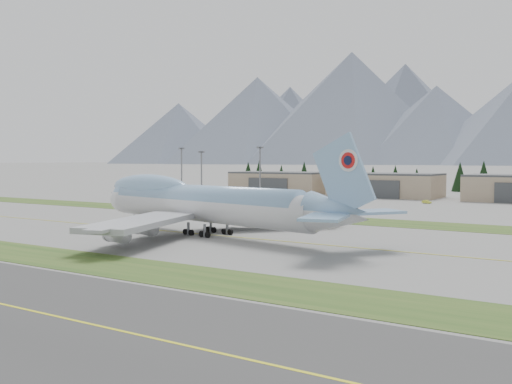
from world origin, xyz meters
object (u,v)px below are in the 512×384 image
Objects in this scene: service_vehicle_a at (316,199)px; service_vehicle_b at (427,204)px; boeing_747_freighter at (202,203)px; hangar_left at (281,182)px; hangar_center at (385,185)px.

service_vehicle_b reaches higher than service_vehicle_a.
hangar_left is at bearing 125.36° from boeing_747_freighter.
service_vehicle_a is 47.44m from service_vehicle_b.
hangar_left is at bearing 137.94° from service_vehicle_a.
service_vehicle_b is at bearing 93.52° from boeing_747_freighter.
service_vehicle_a is at bearing 116.09° from boeing_747_freighter.
boeing_747_freighter is 1.72× the size of hangar_center.
boeing_747_freighter is at bearing -66.19° from hangar_left.
service_vehicle_b is (82.76, -31.30, -5.39)m from hangar_left.
boeing_747_freighter is 150.12m from hangar_center.
hangar_left is 88.64m from service_vehicle_b.
service_vehicle_a is at bearing 121.23° from service_vehicle_b.
boeing_747_freighter is 163.63m from hangar_left.
boeing_747_freighter is 122.58m from service_vehicle_a.
hangar_left is 12.43× the size of service_vehicle_a.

